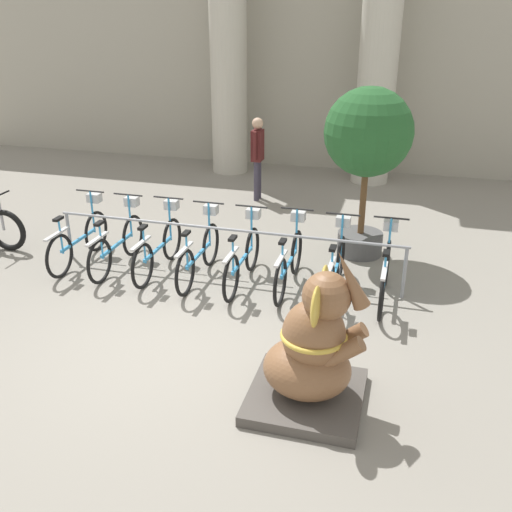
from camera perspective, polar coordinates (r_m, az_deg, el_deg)
ground_plane at (r=6.93m, az=-8.83°, el=-8.68°), size 60.00×60.00×0.00m
building_facade at (r=14.14m, az=5.43°, el=20.86°), size 20.00×0.20×6.00m
column_left at (r=13.60m, az=-2.78°, el=19.23°), size 1.04×1.04×5.16m
column_right at (r=12.96m, az=12.15°, el=18.55°), size 1.04×1.04×5.16m
bike_rack at (r=8.24m, az=-3.23°, el=1.97°), size 5.23×0.05×0.77m
bicycle_0 at (r=9.21m, az=-17.22°, el=1.74°), size 0.48×1.71×1.04m
bicycle_1 at (r=8.87m, az=-13.63°, el=1.32°), size 0.48×1.71×1.04m
bicycle_2 at (r=8.60m, az=-9.68°, el=0.95°), size 0.48×1.71×1.04m
bicycle_3 at (r=8.31m, az=-5.67°, el=0.35°), size 0.48×1.71×1.04m
bicycle_4 at (r=8.11m, az=-1.30°, el=-0.15°), size 0.48×1.71×1.04m
bicycle_5 at (r=8.01m, az=3.37°, el=-0.48°), size 0.48×1.71×1.04m
bicycle_6 at (r=7.87m, az=8.00°, el=-1.14°), size 0.48×1.71×1.04m
bicycle_7 at (r=7.85m, az=12.80°, el=-1.60°), size 0.48×1.71×1.04m
elephant_statue at (r=5.66m, az=5.65°, el=-9.63°), size 1.14×1.14×1.72m
person_pedestrian at (r=11.64m, az=0.16°, el=10.42°), size 0.22×0.47×1.67m
potted_tree at (r=8.85m, az=11.11°, el=11.22°), size 1.33×1.33×2.63m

